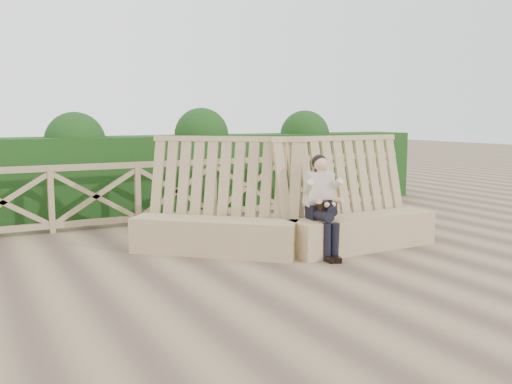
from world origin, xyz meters
name	(u,v)px	position (x,y,z in m)	size (l,w,h in m)	color
ground	(274,266)	(0.00, 0.00, 0.00)	(60.00, 60.00, 0.00)	brown
bench	(289,222)	(0.61, 0.66, 0.41)	(4.15, 2.16, 1.62)	#987C56
woman	(322,200)	(0.86, 0.21, 0.75)	(0.41, 0.80, 1.36)	black
guardrail	(177,191)	(0.00, 3.50, 0.55)	(10.10, 0.09, 1.10)	#82654B
hedge	(155,174)	(0.00, 4.70, 0.75)	(12.00, 1.20, 1.50)	black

